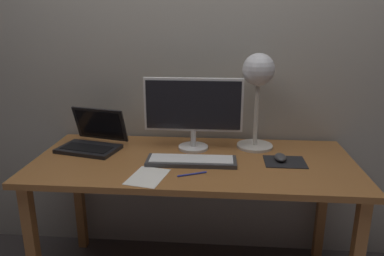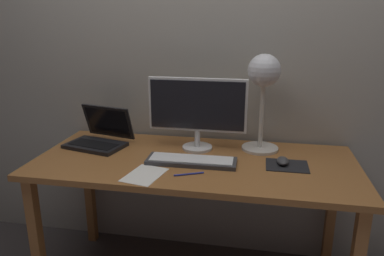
# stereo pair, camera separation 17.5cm
# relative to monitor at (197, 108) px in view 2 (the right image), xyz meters

# --- Properties ---
(back_wall) EXTENTS (4.80, 0.06, 2.60)m
(back_wall) POSITION_rel_monitor_xyz_m (0.01, 0.24, 0.33)
(back_wall) COLOR #9E998E
(back_wall) RESTS_ON ground
(desk) EXTENTS (1.60, 0.70, 0.74)m
(desk) POSITION_rel_monitor_xyz_m (0.01, -0.16, -0.31)
(desk) COLOR #935B2D
(desk) RESTS_ON ground
(monitor) EXTENTS (0.52, 0.16, 0.39)m
(monitor) POSITION_rel_monitor_xyz_m (0.00, 0.00, 0.00)
(monitor) COLOR silver
(monitor) RESTS_ON desk
(keyboard_main) EXTENTS (0.44, 0.15, 0.03)m
(keyboard_main) POSITION_rel_monitor_xyz_m (0.01, -0.21, -0.21)
(keyboard_main) COLOR #38383A
(keyboard_main) RESTS_ON desk
(laptop) EXTENTS (0.36, 0.32, 0.21)m
(laptop) POSITION_rel_monitor_xyz_m (-0.54, -0.02, -0.17)
(laptop) COLOR black
(laptop) RESTS_ON desk
(desk_lamp) EXTENTS (0.20, 0.20, 0.51)m
(desk_lamp) POSITION_rel_monitor_xyz_m (0.33, 0.05, 0.15)
(desk_lamp) COLOR beige
(desk_lamp) RESTS_ON desk
(mousepad) EXTENTS (0.20, 0.16, 0.00)m
(mousepad) POSITION_rel_monitor_xyz_m (0.47, -0.15, -0.22)
(mousepad) COLOR black
(mousepad) RESTS_ON desk
(mouse) EXTENTS (0.06, 0.10, 0.03)m
(mouse) POSITION_rel_monitor_xyz_m (0.45, -0.14, -0.21)
(mouse) COLOR #38383A
(mouse) RESTS_ON mousepad
(paper_sheet_near_mouse) EXTENTS (0.19, 0.24, 0.00)m
(paper_sheet_near_mouse) POSITION_rel_monitor_xyz_m (-0.17, -0.39, -0.22)
(paper_sheet_near_mouse) COLOR white
(paper_sheet_near_mouse) RESTS_ON desk
(pen) EXTENTS (0.13, 0.07, 0.01)m
(pen) POSITION_rel_monitor_xyz_m (0.02, -0.35, -0.22)
(pen) COLOR #2633A5
(pen) RESTS_ON desk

